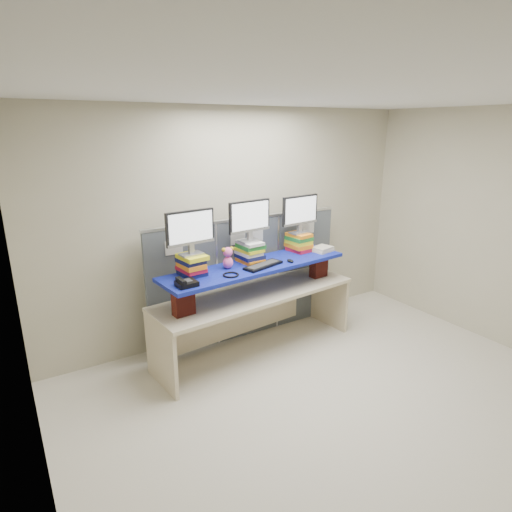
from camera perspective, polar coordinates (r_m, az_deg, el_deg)
room at (r=3.77m, az=12.77°, el=-1.49°), size 5.00×4.00×2.80m
cubicle_partition at (r=5.31m, az=-1.09°, el=-2.83°), size 2.60×0.06×1.53m
desk at (r=4.97m, az=0.00°, el=-6.43°), size 2.50×0.94×0.74m
brick_pier_left at (r=4.35m, az=-9.67°, el=-5.95°), size 0.22×0.14×0.29m
brick_pier_right at (r=5.42m, az=8.36°, el=-1.27°), size 0.22×0.14×0.29m
blue_board at (r=4.81m, az=0.00°, el=-1.37°), size 2.28×0.77×0.04m
book_stack_left at (r=4.48m, az=-8.59°, el=-1.16°), size 0.28×0.34×0.22m
book_stack_center at (r=4.86m, az=-0.83°, el=0.58°), size 0.28×0.33×0.25m
book_stack_right at (r=5.32m, az=5.73°, el=1.86°), size 0.27×0.32×0.23m
monitor_left at (r=4.38m, az=-8.74°, el=3.47°), size 0.53×0.17×0.46m
monitor_center at (r=4.76m, az=-0.85°, el=5.05°), size 0.53×0.17×0.46m
monitor_right at (r=5.24m, az=5.90°, el=5.85°), size 0.53×0.17×0.46m
keyboard at (r=4.73m, az=0.96°, el=-1.25°), size 0.51×0.29×0.03m
mouse at (r=4.90m, az=4.59°, el=-0.64°), size 0.10×0.12×0.03m
desk_phone at (r=4.21m, az=-9.33°, el=-3.57°), size 0.20×0.18×0.08m
headset at (r=4.45m, az=-3.37°, el=-2.51°), size 0.20×0.20×0.02m
plush_toy at (r=4.64m, az=-3.77°, el=-0.21°), size 0.14×0.11×0.24m
binder_stack at (r=5.37m, az=8.84°, el=0.92°), size 0.29×0.25×0.06m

